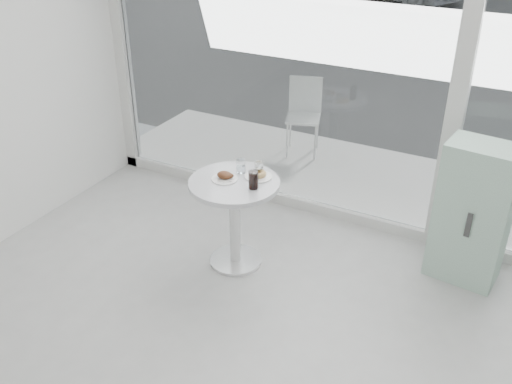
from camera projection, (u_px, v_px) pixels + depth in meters
The scene contains 10 objects.
storefront at pixel (361, 38), 4.60m from camera, with size 5.00×0.14×3.00m.
main_table at pixel (235, 205), 4.56m from camera, with size 0.72×0.72×0.77m.
patio_deck at pixel (365, 179), 6.07m from camera, with size 5.60×1.60×0.05m, color silver.
mint_cabinet at pixel (473, 214), 4.39m from camera, with size 0.57×0.41×1.16m.
patio_chair at pixel (304, 111), 6.43m from camera, with size 0.47×0.47×0.86m.
plate_fritter at pixel (225, 177), 4.46m from camera, with size 0.21×0.21×0.07m.
plate_donut at pixel (258, 175), 4.50m from camera, with size 0.22×0.22×0.05m.
water_tumbler_a at pixel (241, 167), 4.55m from camera, with size 0.07×0.07×0.11m.
water_tumbler_b at pixel (259, 169), 4.53m from camera, with size 0.07×0.07×0.11m.
cola_glass at pixel (253, 180), 4.32m from camera, with size 0.08×0.08×0.14m.
Camera 1 is at (1.49, -1.49, 2.86)m, focal length 40.00 mm.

